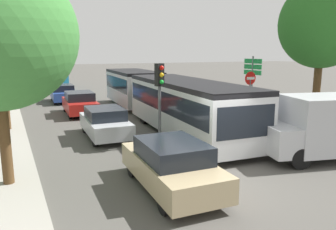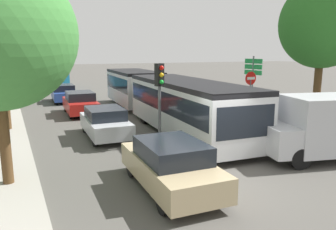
{
  "view_description": "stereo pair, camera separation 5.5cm",
  "coord_description": "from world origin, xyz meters",
  "px_view_note": "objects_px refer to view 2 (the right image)",
  "views": [
    {
      "loc": [
        -5.88,
        -7.99,
        3.84
      ],
      "look_at": [
        0.2,
        4.29,
        1.2
      ],
      "focal_mm": 35.0,
      "sensor_mm": 36.0,
      "label": 1
    },
    {
      "loc": [
        -5.83,
        -8.02,
        3.84
      ],
      "look_at": [
        0.2,
        4.29,
        1.2
      ],
      "focal_mm": 35.0,
      "sensor_mm": 36.0,
      "label": 2
    }
  ],
  "objects_px": {
    "queued_car_red": "(80,103)",
    "white_van": "(334,125)",
    "articulated_bus": "(159,94)",
    "queued_car_tan": "(171,165)",
    "tree_left_far": "(4,34)",
    "tree_right_near": "(323,24)",
    "queued_car_silver": "(105,122)",
    "city_bus_rear": "(46,74)",
    "queued_car_blue": "(64,93)",
    "traffic_light": "(160,86)",
    "direction_sign_post": "(253,73)",
    "no_entry_sign": "(250,89)"
  },
  "relations": [
    {
      "from": "queued_car_red",
      "to": "tree_left_far",
      "type": "xyz_separation_m",
      "value": [
        -3.91,
        6.78,
        4.38
      ]
    },
    {
      "from": "queued_car_silver",
      "to": "traffic_light",
      "type": "height_order",
      "value": "traffic_light"
    },
    {
      "from": "queued_car_red",
      "to": "white_van",
      "type": "relative_size",
      "value": 0.78
    },
    {
      "from": "queued_car_silver",
      "to": "traffic_light",
      "type": "relative_size",
      "value": 1.19
    },
    {
      "from": "city_bus_rear",
      "to": "traffic_light",
      "type": "xyz_separation_m",
      "value": [
        1.49,
        -27.29,
        1.12
      ]
    },
    {
      "from": "queued_car_red",
      "to": "direction_sign_post",
      "type": "bearing_deg",
      "value": -113.63
    },
    {
      "from": "traffic_light",
      "to": "direction_sign_post",
      "type": "xyz_separation_m",
      "value": [
        8.0,
        3.82,
        0.07
      ]
    },
    {
      "from": "queued_car_tan",
      "to": "tree_right_near",
      "type": "bearing_deg",
      "value": -67.41
    },
    {
      "from": "no_entry_sign",
      "to": "direction_sign_post",
      "type": "xyz_separation_m",
      "value": [
        1.84,
        2.0,
        0.69
      ]
    },
    {
      "from": "tree_left_far",
      "to": "articulated_bus",
      "type": "bearing_deg",
      "value": -53.87
    },
    {
      "from": "articulated_bus",
      "to": "queued_car_silver",
      "type": "height_order",
      "value": "articulated_bus"
    },
    {
      "from": "city_bus_rear",
      "to": "queued_car_blue",
      "type": "height_order",
      "value": "city_bus_rear"
    },
    {
      "from": "queued_car_red",
      "to": "queued_car_tan",
      "type": "bearing_deg",
      "value": -176.92
    },
    {
      "from": "queued_car_blue",
      "to": "articulated_bus",
      "type": "bearing_deg",
      "value": -154.84
    },
    {
      "from": "city_bus_rear",
      "to": "no_entry_sign",
      "type": "height_order",
      "value": "no_entry_sign"
    },
    {
      "from": "articulated_bus",
      "to": "tree_right_near",
      "type": "distance_m",
      "value": 9.03
    },
    {
      "from": "queued_car_silver",
      "to": "tree_right_near",
      "type": "xyz_separation_m",
      "value": [
        10.01,
        -2.99,
        4.45
      ]
    },
    {
      "from": "queued_car_red",
      "to": "white_van",
      "type": "xyz_separation_m",
      "value": [
        6.57,
        -12.8,
        0.52
      ]
    },
    {
      "from": "queued_car_tan",
      "to": "no_entry_sign",
      "type": "xyz_separation_m",
      "value": [
        7.7,
        5.88,
        1.16
      ]
    },
    {
      "from": "traffic_light",
      "to": "direction_sign_post",
      "type": "bearing_deg",
      "value": 103.81
    },
    {
      "from": "white_van",
      "to": "articulated_bus",
      "type": "bearing_deg",
      "value": -58.01
    },
    {
      "from": "queued_car_red",
      "to": "tree_right_near",
      "type": "height_order",
      "value": "tree_right_near"
    },
    {
      "from": "queued_car_red",
      "to": "no_entry_sign",
      "type": "height_order",
      "value": "no_entry_sign"
    },
    {
      "from": "queued_car_blue",
      "to": "white_van",
      "type": "xyz_separation_m",
      "value": [
        6.68,
        -18.64,
        0.55
      ]
    },
    {
      "from": "queued_car_red",
      "to": "tree_right_near",
      "type": "distance_m",
      "value": 14.22
    },
    {
      "from": "queued_car_tan",
      "to": "white_van",
      "type": "relative_size",
      "value": 0.78
    },
    {
      "from": "articulated_bus",
      "to": "queued_car_tan",
      "type": "xyz_separation_m",
      "value": [
        -3.76,
        -8.99,
        -0.75
      ]
    },
    {
      "from": "city_bus_rear",
      "to": "traffic_light",
      "type": "bearing_deg",
      "value": 179.16
    },
    {
      "from": "articulated_bus",
      "to": "white_van",
      "type": "relative_size",
      "value": 3.24
    },
    {
      "from": "queued_car_red",
      "to": "tree_left_far",
      "type": "distance_m",
      "value": 8.97
    },
    {
      "from": "queued_car_tan",
      "to": "no_entry_sign",
      "type": "distance_m",
      "value": 9.76
    },
    {
      "from": "articulated_bus",
      "to": "queued_car_tan",
      "type": "height_order",
      "value": "articulated_bus"
    },
    {
      "from": "tree_right_near",
      "to": "no_entry_sign",
      "type": "bearing_deg",
      "value": 132.83
    },
    {
      "from": "queued_car_tan",
      "to": "white_van",
      "type": "distance_m",
      "value": 6.61
    },
    {
      "from": "direction_sign_post",
      "to": "tree_right_near",
      "type": "bearing_deg",
      "value": 90.32
    },
    {
      "from": "white_van",
      "to": "queued_car_silver",
      "type": "bearing_deg",
      "value": -29.83
    },
    {
      "from": "white_van",
      "to": "queued_car_red",
      "type": "bearing_deg",
      "value": -48.11
    },
    {
      "from": "white_van",
      "to": "no_entry_sign",
      "type": "height_order",
      "value": "no_entry_sign"
    },
    {
      "from": "queued_car_blue",
      "to": "tree_left_far",
      "type": "height_order",
      "value": "tree_left_far"
    },
    {
      "from": "queued_car_red",
      "to": "no_entry_sign",
      "type": "distance_m",
      "value": 10.33
    },
    {
      "from": "queued_car_blue",
      "to": "direction_sign_post",
      "type": "distance_m",
      "value": 14.48
    },
    {
      "from": "city_bus_rear",
      "to": "white_van",
      "type": "height_order",
      "value": "city_bus_rear"
    },
    {
      "from": "queued_car_blue",
      "to": "queued_car_tan",
      "type": "bearing_deg",
      "value": -176.54
    },
    {
      "from": "articulated_bus",
      "to": "tree_right_near",
      "type": "xyz_separation_m",
      "value": [
        6.15,
        -5.49,
        3.68
      ]
    },
    {
      "from": "city_bus_rear",
      "to": "white_van",
      "type": "xyz_separation_m",
      "value": [
        6.54,
        -31.46,
        -0.14
      ]
    },
    {
      "from": "queued_car_red",
      "to": "tree_left_far",
      "type": "bearing_deg",
      "value": 33.18
    },
    {
      "from": "queued_car_tan",
      "to": "queued_car_blue",
      "type": "height_order",
      "value": "queued_car_tan"
    },
    {
      "from": "queued_car_red",
      "to": "direction_sign_post",
      "type": "distance_m",
      "value": 10.82
    },
    {
      "from": "no_entry_sign",
      "to": "tree_left_far",
      "type": "bearing_deg",
      "value": -139.54
    },
    {
      "from": "tree_left_far",
      "to": "tree_right_near",
      "type": "height_order",
      "value": "tree_left_far"
    }
  ]
}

